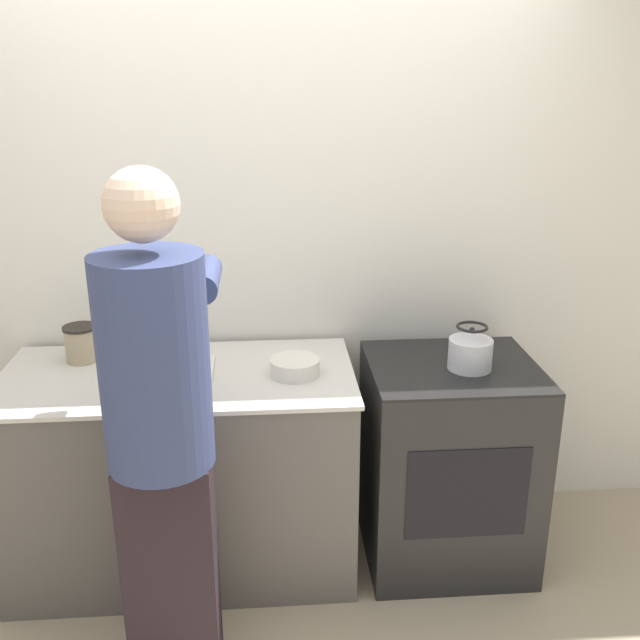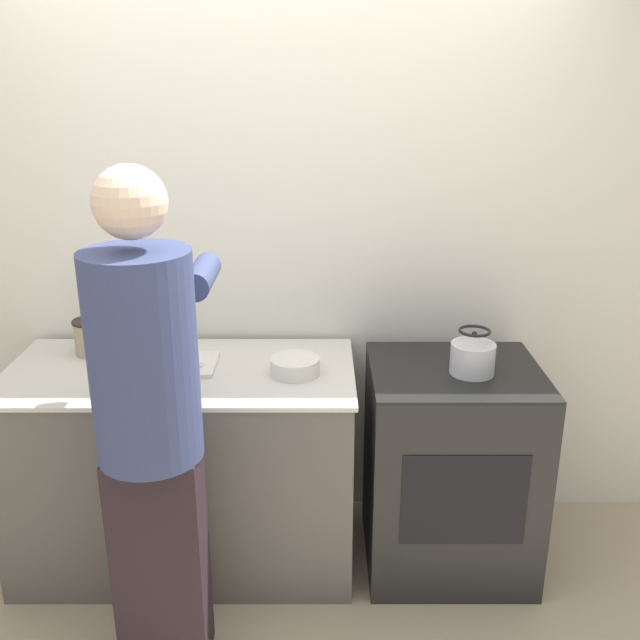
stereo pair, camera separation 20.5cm
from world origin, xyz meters
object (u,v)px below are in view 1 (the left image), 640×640
Objects in this scene: cutting_board at (167,369)px; knife at (171,368)px; person at (160,421)px; bowl_prep at (295,367)px; canister_jar at (81,343)px; kettle at (470,351)px; oven at (447,462)px.

cutting_board is 0.03m from knife.
person is 0.71m from bowl_prep.
kettle is at bearing -8.86° from canister_jar.
cutting_board is 0.52m from bowl_prep.
person is at bearing -84.63° from cutting_board.
person is at bearing -60.68° from canister_jar.
kettle reaches higher than canister_jar.
person is at bearing -153.80° from oven.
bowl_prep is at bearing 0.99° from knife.
kettle is at bearing 3.44° from knife.
cutting_board is 2.45× the size of canister_jar.
canister_jar is (-0.37, 0.14, 0.07)m from cutting_board.
cutting_board is (-0.06, 0.61, -0.08)m from person.
person is 1.27m from kettle.
cutting_board is at bearing 171.79° from bowl_prep.
oven is 4.88× the size of kettle.
oven is 3.76× the size of knife.
bowl_prep is (0.52, -0.07, 0.02)m from cutting_board.
bowl_prep is 1.30× the size of canister_jar.
knife is 1.56× the size of canister_jar.
knife is at bearing -22.69° from canister_jar.
oven is at bearing 5.13° from knife.
kettle reaches higher than knife.
oven is 1.24m from knife.
canister_jar is (-0.42, 0.75, -0.01)m from person.
cutting_board is 2.04× the size of kettle.
kettle reaches higher than bowl_prep.
person reaches higher than kettle.
kettle is (1.22, -0.10, 0.08)m from cutting_board.
oven is at bearing 26.20° from person.
oven is 0.53m from kettle.
kettle is 1.20× the size of canister_jar.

